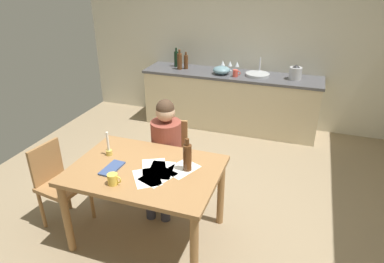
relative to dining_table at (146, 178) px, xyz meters
The scene contains 26 objects.
ground_plane 0.87m from the dining_table, 75.78° to the left, with size 5.20×5.20×0.04m, color #937F60.
wall_back 3.18m from the dining_table, 87.61° to the left, with size 5.20×0.12×2.60m, color beige.
kitchen_counter 2.76m from the dining_table, 87.30° to the left, with size 2.76×0.64×0.90m.
dining_table is the anchor object (origin of this frame).
chair_at_table 0.73m from the dining_table, 95.75° to the left, with size 0.44×0.44×0.89m.
person_seated 0.57m from the dining_table, 95.74° to the left, with size 0.37×0.61×1.19m.
chair_side_empty 0.95m from the dining_table, behind, with size 0.45×0.45×0.86m.
coffee_mug 0.37m from the dining_table, 114.50° to the right, with size 0.12×0.09×0.09m.
candlestick 0.48m from the dining_table, 166.13° to the left, with size 0.06×0.06×0.24m.
book_magazine 0.32m from the dining_table, 158.26° to the right, with size 0.12×0.26×0.02m, color #394E80.
paper_letter 0.13m from the dining_table, 31.63° to the left, with size 0.21×0.30×0.00m, color white.
paper_bill 0.21m from the dining_table, 26.99° to the right, with size 0.21×0.30×0.00m, color white.
paper_envelope 0.19m from the dining_table, 58.24° to the right, with size 0.21×0.30×0.00m, color white.
paper_receipt 0.35m from the dining_table, 17.71° to the left, with size 0.21×0.30×0.00m, color white.
paper_notice 0.18m from the dining_table, ahead, with size 0.21×0.30×0.00m, color white.
wine_bottle_on_table 0.45m from the dining_table, 15.41° to the left, with size 0.08×0.08×0.31m.
sink_unit 2.82m from the dining_table, 78.96° to the left, with size 0.36×0.36×0.24m.
bottle_oil 2.99m from the dining_table, 106.07° to the left, with size 0.07×0.07×0.31m.
bottle_vinegar 2.83m from the dining_table, 104.66° to the left, with size 0.08×0.08×0.32m.
bottle_wine_red 2.87m from the dining_table, 102.68° to the left, with size 0.07×0.07×0.27m.
mixing_bowl 2.69m from the dining_table, 90.13° to the left, with size 0.27×0.27×0.12m, color #668C99.
stovetop_kettle 2.98m from the dining_table, 68.55° to the left, with size 0.18×0.18×0.22m.
wine_glass_near_sink 2.93m from the dining_table, 86.37° to the left, with size 0.07×0.07×0.15m.
wine_glass_by_kettle 2.92m from the dining_table, 88.58° to the left, with size 0.07×0.07×0.15m.
wine_glass_back_left 2.92m from the dining_table, 90.94° to the left, with size 0.07×0.07×0.15m.
teacup_on_counter 2.63m from the dining_table, 84.95° to the left, with size 0.12×0.08×0.11m.
Camera 1 is at (1.12, -2.83, 2.40)m, focal length 31.99 mm.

